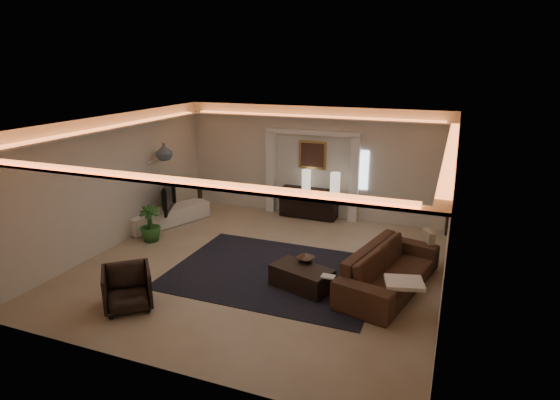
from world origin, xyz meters
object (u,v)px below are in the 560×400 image
(sofa, at_px, (390,269))
(coffee_table, at_px, (302,278))
(console, at_px, (309,203))
(armchair, at_px, (127,288))

(sofa, bearing_deg, coffee_table, 124.13)
(console, relative_size, sofa, 0.58)
(sofa, bearing_deg, console, 51.86)
(console, height_order, coffee_table, console)
(coffee_table, bearing_deg, sofa, 38.19)
(console, relative_size, armchair, 1.91)
(sofa, relative_size, armchair, 3.33)
(armchair, bearing_deg, coffee_table, -6.28)
(coffee_table, bearing_deg, console, 123.71)
(console, xyz_separation_m, sofa, (2.59, -3.31, -0.02))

